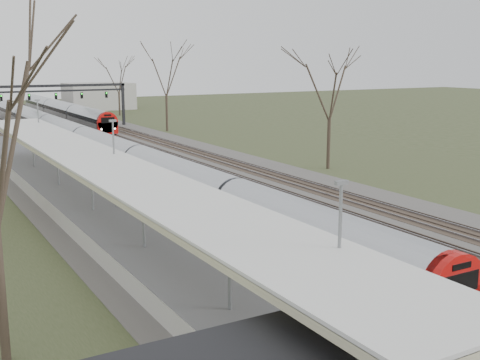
% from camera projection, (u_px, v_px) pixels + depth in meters
% --- Properties ---
extents(track_bed, '(24.00, 160.00, 0.22)m').
position_uv_depth(track_bed, '(126.00, 160.00, 56.61)').
color(track_bed, '#474442').
rests_on(track_bed, ground).
extents(platform, '(3.50, 69.00, 1.00)m').
position_uv_depth(platform, '(77.00, 206.00, 37.10)').
color(platform, '#9E9B93').
rests_on(platform, ground).
extents(canopy, '(4.10, 50.00, 3.11)m').
position_uv_depth(canopy, '(96.00, 162.00, 32.59)').
color(canopy, slate).
rests_on(canopy, platform).
extents(signal_gantry, '(21.00, 0.59, 6.08)m').
position_uv_depth(signal_gantry, '(50.00, 93.00, 81.15)').
color(signal_gantry, black).
rests_on(signal_gantry, ground).
extents(tree_east_far, '(5.00, 5.00, 10.30)m').
position_uv_depth(tree_east_far, '(330.00, 85.00, 50.87)').
color(tree_east_far, '#2D231C').
rests_on(tree_east_far, ground).
extents(train_near, '(2.62, 90.21, 3.05)m').
position_uv_depth(train_near, '(85.00, 142.00, 58.28)').
color(train_near, '#979AA0').
rests_on(train_near, ground).
extents(train_far, '(2.62, 45.21, 3.05)m').
position_uv_depth(train_far, '(63.00, 111.00, 93.18)').
color(train_far, '#979AA0').
rests_on(train_far, ground).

